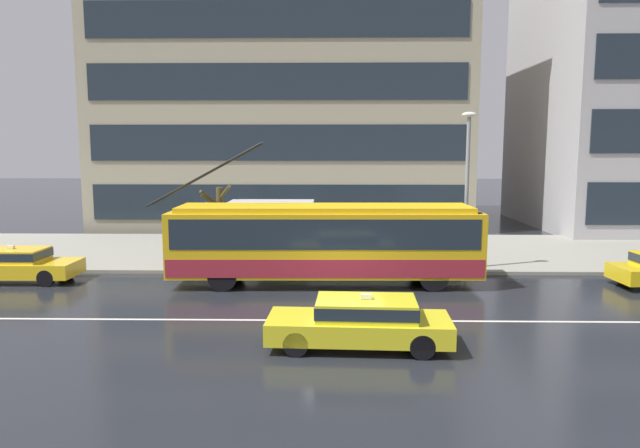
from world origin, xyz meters
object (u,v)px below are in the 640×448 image
(bus_shelter, at_px, (272,216))
(street_tree_bare, at_px, (219,217))
(taxi_oncoming_near, at_px, (362,320))
(pedestrian_at_shelter, at_px, (411,236))
(trolleybus, at_px, (325,241))
(street_lamp, at_px, (467,176))
(taxi_queued_behind_bus, at_px, (14,263))
(pedestrian_approaching_curb, at_px, (222,228))

(bus_shelter, height_order, street_tree_bare, street_tree_bare)
(taxi_oncoming_near, relative_size, pedestrian_at_shelter, 2.83)
(trolleybus, height_order, street_lamp, street_lamp)
(pedestrian_at_shelter, bearing_deg, taxi_oncoming_near, -103.83)
(taxi_queued_behind_bus, xyz_separation_m, pedestrian_at_shelter, (15.68, 4.32, 0.43))
(street_lamp, bearing_deg, pedestrian_approaching_curb, 179.47)
(taxi_oncoming_near, relative_size, pedestrian_approaching_curb, 2.32)
(trolleybus, relative_size, street_lamp, 1.93)
(trolleybus, bearing_deg, street_lamp, 21.78)
(pedestrian_at_shelter, distance_m, pedestrian_approaching_curb, 8.40)
(pedestrian_at_shelter, relative_size, pedestrian_approaching_curb, 0.82)
(pedestrian_at_shelter, xyz_separation_m, pedestrian_approaching_curb, (-8.11, -2.11, 0.65))
(taxi_queued_behind_bus, distance_m, taxi_oncoming_near, 14.69)
(taxi_oncoming_near, relative_size, street_tree_bare, 1.42)
(pedestrian_approaching_curb, distance_m, street_tree_bare, 2.38)
(pedestrian_at_shelter, bearing_deg, taxi_queued_behind_bus, -164.59)
(street_lamp, bearing_deg, street_tree_bare, 167.26)
(trolleybus, xyz_separation_m, taxi_queued_behind_bus, (-11.87, 0.17, -0.92))
(trolleybus, distance_m, pedestrian_approaching_curb, 4.92)
(taxi_queued_behind_bus, height_order, bus_shelter, bus_shelter)
(taxi_oncoming_near, relative_size, street_lamp, 0.74)
(pedestrian_approaching_curb, distance_m, street_lamp, 10.26)
(street_tree_bare, bearing_deg, pedestrian_at_shelter, -1.29)
(bus_shelter, xyz_separation_m, pedestrian_at_shelter, (6.15, 0.78, -1.00))
(taxi_oncoming_near, distance_m, street_lamp, 10.86)
(pedestrian_at_shelter, bearing_deg, street_tree_bare, 178.71)
(pedestrian_at_shelter, xyz_separation_m, street_tree_bare, (-8.68, 0.20, 0.81))
(pedestrian_at_shelter, height_order, street_tree_bare, street_tree_bare)
(street_lamp, relative_size, street_tree_bare, 1.92)
(trolleybus, height_order, pedestrian_approaching_curb, trolleybus)
(trolleybus, distance_m, street_lamp, 6.59)
(taxi_queued_behind_bus, distance_m, street_tree_bare, 8.42)
(taxi_queued_behind_bus, distance_m, bus_shelter, 10.26)
(trolleybus, relative_size, street_tree_bare, 3.69)
(pedestrian_approaching_curb, relative_size, street_tree_bare, 0.61)
(trolleybus, height_order, street_tree_bare, trolleybus)
(trolleybus, relative_size, pedestrian_at_shelter, 7.35)
(trolleybus, relative_size, pedestrian_approaching_curb, 6.04)
(trolleybus, bearing_deg, taxi_oncoming_near, -81.84)
(taxi_queued_behind_bus, relative_size, street_lamp, 0.72)
(taxi_queued_behind_bus, height_order, pedestrian_approaching_curb, pedestrian_approaching_curb)
(pedestrian_at_shelter, bearing_deg, bus_shelter, -172.76)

